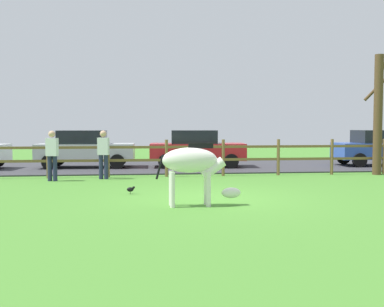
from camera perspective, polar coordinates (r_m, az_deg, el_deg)
name	(u,v)px	position (r m, az deg, el deg)	size (l,w,h in m)	color
ground_plane	(212,198)	(11.69, 2.44, -5.43)	(60.00, 60.00, 0.00)	#47842D
parking_asphalt	(179,165)	(20.86, -1.66, -1.47)	(28.00, 7.40, 0.05)	#38383D
paddock_fence	(166,156)	(16.47, -3.14, -0.26)	(20.48, 0.11, 1.31)	brown
bare_tree	(379,110)	(18.43, 21.91, 4.96)	(1.10, 1.28, 4.87)	#513A23
zebra	(193,165)	(10.39, 0.18, -1.39)	(1.93, 0.50, 1.41)	white
crow_on_grass	(131,189)	(12.41, -7.51, -4.36)	(0.21, 0.10, 0.20)	black
parked_car_red	(196,148)	(19.85, 0.54, 0.65)	(4.11, 2.11, 1.56)	red
parked_car_silver	(85,149)	(20.06, -12.93, 0.59)	(4.06, 2.00, 1.56)	#B7BABF
parked_car_blue	(380,148)	(22.15, 22.06, 0.68)	(4.07, 2.02, 1.56)	#2D4CAD
visitor_left_of_tree	(103,152)	(15.96, -10.79, 0.15)	(0.40, 0.29, 1.64)	#232847
visitor_right_of_tree	(52,153)	(15.76, -16.75, 0.03)	(0.40, 0.30, 1.64)	#232847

